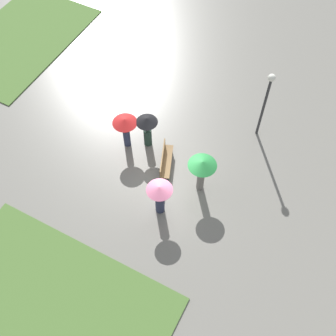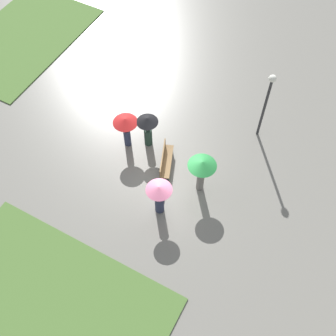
{
  "view_description": "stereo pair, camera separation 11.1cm",
  "coord_description": "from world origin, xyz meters",
  "px_view_note": "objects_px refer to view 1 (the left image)",
  "views": [
    {
      "loc": [
        -8.81,
        -4.53,
        15.66
      ],
      "look_at": [
        0.1,
        0.14,
        0.65
      ],
      "focal_mm": 45.0,
      "sensor_mm": 36.0,
      "label": 1
    },
    {
      "loc": [
        -8.76,
        -4.62,
        15.66
      ],
      "look_at": [
        0.1,
        0.14,
        0.65
      ],
      "focal_mm": 45.0,
      "sensor_mm": 36.0,
      "label": 2
    }
  ],
  "objects_px": {
    "park_bench": "(165,161)",
    "crowd_person_black": "(147,127)",
    "crowd_person_pink": "(160,195)",
    "crowd_person_green": "(202,168)",
    "lamp_post": "(266,97)",
    "crowd_person_red": "(125,126)"
  },
  "relations": [
    {
      "from": "lamp_post",
      "to": "crowd_person_black",
      "type": "bearing_deg",
      "value": 124.68
    },
    {
      "from": "lamp_post",
      "to": "crowd_person_red",
      "type": "bearing_deg",
      "value": 123.87
    },
    {
      "from": "crowd_person_black",
      "to": "crowd_person_pink",
      "type": "height_order",
      "value": "crowd_person_pink"
    },
    {
      "from": "park_bench",
      "to": "crowd_person_red",
      "type": "bearing_deg",
      "value": 60.18
    },
    {
      "from": "crowd_person_green",
      "to": "crowd_person_pink",
      "type": "bearing_deg",
      "value": 49.14
    },
    {
      "from": "crowd_person_black",
      "to": "crowd_person_green",
      "type": "height_order",
      "value": "crowd_person_green"
    },
    {
      "from": "park_bench",
      "to": "lamp_post",
      "type": "height_order",
      "value": "lamp_post"
    },
    {
      "from": "crowd_person_red",
      "to": "crowd_person_pink",
      "type": "bearing_deg",
      "value": -112.22
    },
    {
      "from": "crowd_person_black",
      "to": "crowd_person_red",
      "type": "distance_m",
      "value": 0.96
    },
    {
      "from": "lamp_post",
      "to": "crowd_person_red",
      "type": "relative_size",
      "value": 2.11
    },
    {
      "from": "lamp_post",
      "to": "crowd_person_green",
      "type": "xyz_separation_m",
      "value": [
        -3.99,
        1.1,
        -0.93
      ]
    },
    {
      "from": "park_bench",
      "to": "crowd_person_red",
      "type": "relative_size",
      "value": 1.03
    },
    {
      "from": "park_bench",
      "to": "crowd_person_black",
      "type": "distance_m",
      "value": 1.7
    },
    {
      "from": "crowd_person_pink",
      "to": "park_bench",
      "type": "bearing_deg",
      "value": -14.5
    },
    {
      "from": "crowd_person_black",
      "to": "lamp_post",
      "type": "bearing_deg",
      "value": -177.12
    },
    {
      "from": "crowd_person_red",
      "to": "crowd_person_green",
      "type": "bearing_deg",
      "value": -82.3
    },
    {
      "from": "park_bench",
      "to": "crowd_person_pink",
      "type": "bearing_deg",
      "value": -179.13
    },
    {
      "from": "crowd_person_black",
      "to": "crowd_person_green",
      "type": "distance_m",
      "value": 3.33
    },
    {
      "from": "crowd_person_black",
      "to": "crowd_person_green",
      "type": "bearing_deg",
      "value": 129.74
    },
    {
      "from": "park_bench",
      "to": "crowd_person_black",
      "type": "relative_size",
      "value": 1.01
    },
    {
      "from": "park_bench",
      "to": "lamp_post",
      "type": "distance_m",
      "value": 5.14
    },
    {
      "from": "crowd_person_black",
      "to": "crowd_person_green",
      "type": "xyz_separation_m",
      "value": [
        -1.05,
        -3.15,
        0.28
      ]
    }
  ]
}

